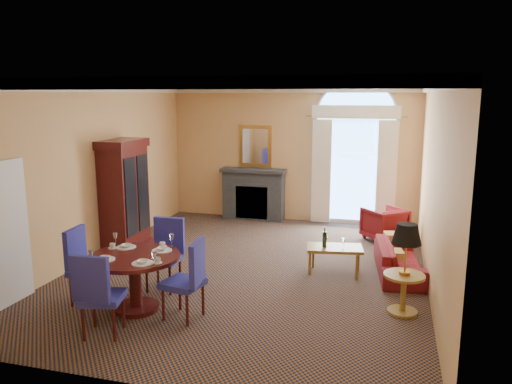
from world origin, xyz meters
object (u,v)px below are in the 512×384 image
(armoire, at_px, (124,197))
(coffee_table, at_px, (334,249))
(side_table, at_px, (405,257))
(sofa, at_px, (399,259))
(dining_table, at_px, (135,270))
(armchair, at_px, (384,224))

(armoire, relative_size, coffee_table, 2.16)
(coffee_table, height_order, side_table, side_table)
(armoire, height_order, coffee_table, armoire)
(sofa, relative_size, side_table, 1.40)
(dining_table, bearing_deg, side_table, 13.78)
(dining_table, bearing_deg, coffee_table, 41.32)
(armoire, bearing_deg, coffee_table, -4.88)
(sofa, xyz_separation_m, side_table, (0.05, -1.61, 0.57))
(armchair, bearing_deg, coffee_table, 30.04)
(armchair, bearing_deg, sofa, 57.04)
(armoire, distance_m, side_table, 5.59)
(sofa, xyz_separation_m, coffee_table, (-1.08, -0.27, 0.18))
(dining_table, distance_m, side_table, 3.80)
(dining_table, distance_m, coffee_table, 3.40)
(armoire, bearing_deg, side_table, -17.70)
(armoire, distance_m, sofa, 5.33)
(coffee_table, relative_size, side_table, 0.80)
(dining_table, height_order, armchair, dining_table)
(side_table, bearing_deg, armchair, 95.27)
(armoire, xyz_separation_m, coffee_table, (4.19, -0.36, -0.61))
(coffee_table, bearing_deg, sofa, 4.15)
(dining_table, distance_m, armchair, 5.65)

